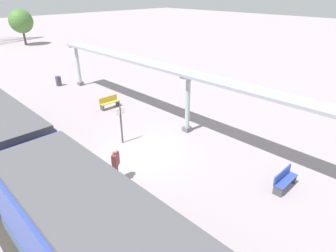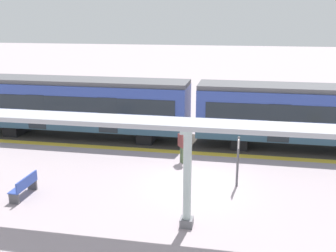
# 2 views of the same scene
# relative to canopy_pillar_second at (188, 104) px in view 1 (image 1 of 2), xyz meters

# --- Properties ---
(ground_plane) EXTENTS (176.00, 176.00, 0.00)m
(ground_plane) POSITION_rel_canopy_pillar_second_xyz_m (-3.71, -0.07, -1.81)
(ground_plane) COLOR #A2949A
(tactile_edge_strip) EXTENTS (0.55, 33.92, 0.01)m
(tactile_edge_strip) POSITION_rel_canopy_pillar_second_xyz_m (-7.59, -0.07, -1.80)
(tactile_edge_strip) COLOR gold
(tactile_edge_strip) RESTS_ON ground
(trackbed) EXTENTS (3.20, 45.92, 0.01)m
(trackbed) POSITION_rel_canopy_pillar_second_xyz_m (-9.47, -0.07, -1.80)
(trackbed) COLOR #38332D
(trackbed) RESTS_ON ground
(canopy_pillar_second) EXTENTS (1.10, 0.44, 3.56)m
(canopy_pillar_second) POSITION_rel_canopy_pillar_second_xyz_m (0.00, 0.00, 0.00)
(canopy_pillar_second) COLOR slate
(canopy_pillar_second) RESTS_ON ground
(canopy_pillar_third) EXTENTS (1.10, 0.44, 3.56)m
(canopy_pillar_third) POSITION_rel_canopy_pillar_second_xyz_m (0.00, 12.98, 0.00)
(canopy_pillar_third) COLOR slate
(canopy_pillar_third) RESTS_ON ground
(canopy_beam) EXTENTS (1.20, 27.31, 0.16)m
(canopy_beam) POSITION_rel_canopy_pillar_second_xyz_m (0.00, -0.28, 1.83)
(canopy_beam) COLOR #A8AAB2
(canopy_beam) RESTS_ON canopy_pillar_nearest
(bench_near_end) EXTENTS (1.50, 0.45, 0.86)m
(bench_near_end) POSITION_rel_canopy_pillar_second_xyz_m (-1.10, -6.70, -1.36)
(bench_near_end) COLOR #314AA8
(bench_near_end) RESTS_ON ground
(bench_mid_platform) EXTENTS (1.51, 0.47, 0.86)m
(bench_mid_platform) POSITION_rel_canopy_pillar_second_xyz_m (-1.22, 6.56, -1.36)
(bench_mid_platform) COLOR gold
(bench_mid_platform) RESTS_ON ground
(trash_bin) EXTENTS (0.48, 0.48, 0.86)m
(trash_bin) POSITION_rel_canopy_pillar_second_xyz_m (-1.46, 14.24, -1.38)
(trash_bin) COLOR #464252
(trash_bin) RESTS_ON ground
(platform_info_sign) EXTENTS (0.56, 0.10, 2.20)m
(platform_info_sign) POSITION_rel_canopy_pillar_second_xyz_m (-3.71, 1.62, -0.48)
(platform_info_sign) COLOR #4C4C51
(platform_info_sign) RESTS_ON ground
(passenger_waiting_near_edge) EXTENTS (0.52, 0.47, 1.69)m
(passenger_waiting_near_edge) POSITION_rel_canopy_pillar_second_xyz_m (-6.02, -1.11, -0.75)
(passenger_waiting_near_edge) COLOR #4C6041
(passenger_waiting_near_edge) RESTS_ON ground
(tree_left_background) EXTENTS (3.46, 3.46, 5.21)m
(tree_left_background) POSITION_rel_canopy_pillar_second_xyz_m (4.23, 37.36, 1.66)
(tree_left_background) COLOR brown
(tree_left_background) RESTS_ON ground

